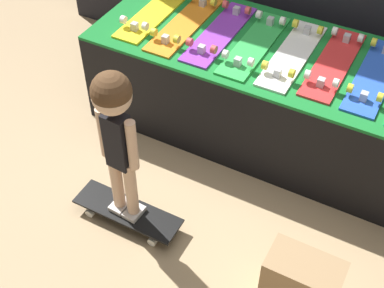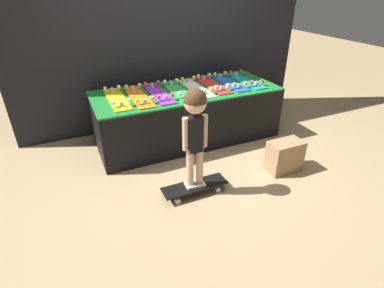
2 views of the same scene
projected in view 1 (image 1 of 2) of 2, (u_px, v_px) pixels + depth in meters
name	position (u px, v px, depth m)	size (l,w,h in m)	color
ground_plane	(227.00, 185.00, 3.41)	(16.00, 16.00, 0.00)	tan
display_rack	(268.00, 92.00, 3.55)	(2.32, 0.92, 0.67)	black
skateboard_yellow_on_rack	(155.00, 11.00, 3.60)	(0.19, 0.77, 0.09)	yellow
skateboard_orange_on_rack	(185.00, 23.00, 3.50)	(0.19, 0.77, 0.09)	orange
skateboard_purple_on_rack	(220.00, 32.00, 3.42)	(0.19, 0.77, 0.09)	purple
skateboard_green_on_rack	(255.00, 44.00, 3.33)	(0.19, 0.77, 0.09)	green
skateboard_white_on_rack	(293.00, 54.00, 3.25)	(0.19, 0.77, 0.09)	white
skateboard_red_on_rack	(334.00, 62.00, 3.19)	(0.19, 0.77, 0.09)	red
skateboard_blue_on_rack	(375.00, 75.00, 3.10)	(0.19, 0.77, 0.09)	blue
skateboard_on_floor	(128.00, 212.00, 3.16)	(0.66, 0.20, 0.09)	black
child	(115.00, 122.00, 2.66)	(0.24, 0.20, 1.00)	silver
storage_box	(301.00, 283.00, 2.71)	(0.38, 0.22, 0.35)	#A37F56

